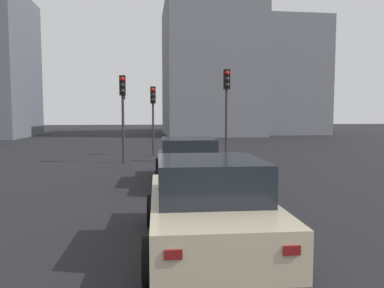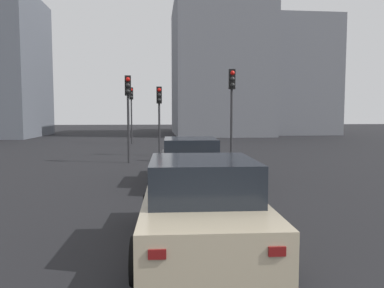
{
  "view_description": "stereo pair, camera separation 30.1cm",
  "coord_description": "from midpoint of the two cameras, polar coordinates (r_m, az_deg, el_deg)",
  "views": [
    {
      "loc": [
        -1.78,
        1.23,
        2.24
      ],
      "look_at": [
        7.79,
        0.01,
        1.47
      ],
      "focal_mm": 34.79,
      "sensor_mm": 36.0,
      "label": 1
    },
    {
      "loc": [
        -1.81,
        0.93,
        2.24
      ],
      "look_at": [
        7.79,
        0.01,
        1.47
      ],
      "focal_mm": 34.79,
      "sensor_mm": 36.0,
      "label": 2
    }
  ],
  "objects": [
    {
      "name": "car_beige_second",
      "position": [
        6.23,
        1.08,
        -9.37
      ],
      "size": [
        4.24,
        2.18,
        1.53
      ],
      "rotation": [
        0.0,
        0.0,
        -0.03
      ],
      "color": "tan",
      "rests_on": "ground_plane"
    },
    {
      "name": "traffic_light_far_left",
      "position": [
        17.26,
        -11.08,
        6.59
      ],
      "size": [
        0.32,
        0.3,
        3.99
      ],
      "rotation": [
        0.0,
        0.0,
        3.23
      ],
      "color": "#2D2D30",
      "rests_on": "ground_plane"
    },
    {
      "name": "traffic_light_far_right",
      "position": [
        28.61,
        -10.78,
        6.13
      ],
      "size": [
        0.32,
        0.3,
        4.26
      ],
      "rotation": [
        0.0,
        0.0,
        3.24
      ],
      "color": "#2D2D30",
      "rests_on": "ground_plane"
    },
    {
      "name": "building_facade_left",
      "position": [
        48.13,
        11.17,
        9.48
      ],
      "size": [
        15.26,
        9.98,
        12.88
      ],
      "primitive_type": "cube",
      "color": "slate",
      "rests_on": "ground_plane"
    },
    {
      "name": "traffic_light_near_left",
      "position": [
        20.18,
        -6.42,
        5.81
      ],
      "size": [
        0.32,
        0.29,
        3.72
      ],
      "rotation": [
        0.0,
        0.0,
        3.18
      ],
      "color": "#2D2D30",
      "rests_on": "ground_plane"
    },
    {
      "name": "traffic_light_near_right",
      "position": [
        17.2,
        4.84,
        7.33
      ],
      "size": [
        0.32,
        0.28,
        4.29
      ],
      "rotation": [
        0.0,
        0.0,
        3.13
      ],
      "color": "#2D2D30",
      "rests_on": "ground_plane"
    },
    {
      "name": "car_black_lead",
      "position": [
        12.25,
        -1.38,
        -2.58
      ],
      "size": [
        4.63,
        2.24,
        1.47
      ],
      "rotation": [
        0.0,
        0.0,
        -0.04
      ],
      "color": "black",
      "rests_on": "ground_plane"
    },
    {
      "name": "building_facade_center",
      "position": [
        42.91,
        2.32,
        11.46
      ],
      "size": [
        13.95,
        9.77,
        14.78
      ],
      "primitive_type": "cube",
      "color": "slate",
      "rests_on": "ground_plane"
    }
  ]
}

